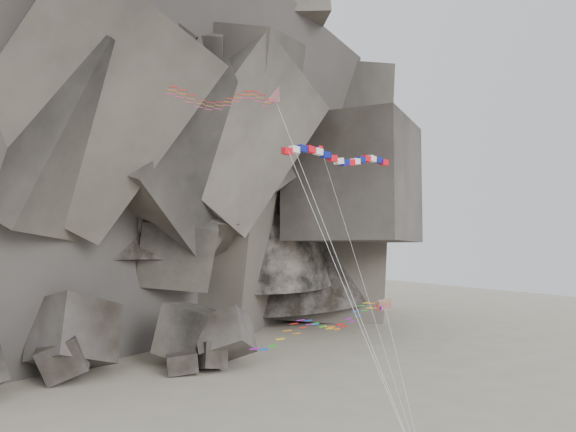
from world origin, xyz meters
TOP-DOWN VIEW (x-y plane):
  - headland at (0.00, 70.00)m, footprint 110.00×70.00m
  - boulder_field at (-6.12, 33.27)m, footprint 48.64×16.90m
  - delta_kite at (-6.09, 3.84)m, footprint 10.55×17.78m
  - banner_kite at (4.33, 1.33)m, footprint 12.99×15.49m
  - parafoil_kite at (-0.18, -1.42)m, footprint 15.13×12.20m
  - pennant_kite at (2.71, -0.23)m, footprint 4.87×16.36m

SIDE VIEW (x-z plane):
  - boulder_field at x=-6.12m, z-range -2.59..8.38m
  - parafoil_kite at x=-0.18m, z-range 5.36..15.57m
  - pennant_kite at x=2.71m, z-range 8.23..31.79m
  - banner_kite at x=4.33m, z-range 12.49..35.47m
  - delta_kite at x=-6.09m, z-range 14.08..42.53m
  - headland at x=0.00m, z-range 0.00..84.00m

